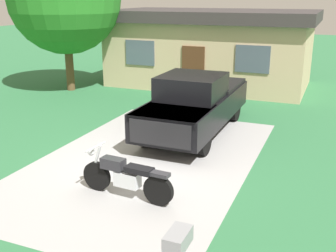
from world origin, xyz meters
TOP-DOWN VIEW (x-y plane):
  - ground_plane at (0.00, 0.00)m, footprint 80.00×80.00m
  - driveway_pad at (0.00, 0.00)m, footprint 5.33×8.71m
  - motorcycle at (0.47, -2.04)m, footprint 2.21×0.70m
  - pickup_truck at (0.41, 2.80)m, footprint 2.01×5.63m
  - mailbox at (2.72, -4.78)m, footprint 0.26×0.48m
  - neighbor_house at (-1.33, 10.06)m, footprint 9.60×5.60m

SIDE VIEW (x-z plane):
  - ground_plane at x=0.00m, z-range 0.00..0.00m
  - driveway_pad at x=0.00m, z-range 0.00..0.01m
  - motorcycle at x=0.47m, z-range -0.07..1.02m
  - pickup_truck at x=0.41m, z-range 0.00..1.90m
  - mailbox at x=2.72m, z-range 0.35..1.61m
  - neighbor_house at x=-1.33m, z-range 0.04..3.54m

